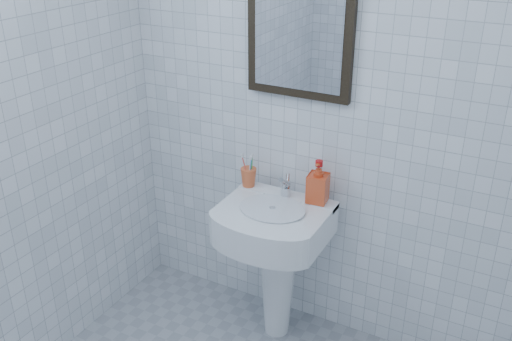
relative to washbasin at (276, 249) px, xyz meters
The scene contains 6 objects.
wall_back 0.79m from the washbasin, 47.23° to the left, with size 2.20×0.02×2.50m, color white.
washbasin is the anchor object (origin of this frame).
faucet 0.31m from the washbasin, 90.00° to the left, with size 0.05×0.11×0.12m.
toothbrush_cup 0.38m from the washbasin, 153.18° to the left, with size 0.08×0.08×0.09m, color #E15E31, non-canonical shape.
soap_dispenser 0.40m from the washbasin, 36.88° to the left, with size 0.09×0.10×0.21m, color red.
wall_mirror 1.05m from the washbasin, 90.00° to the left, with size 0.50×0.04×0.62m.
Camera 1 is at (0.81, -1.13, 2.06)m, focal length 40.00 mm.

